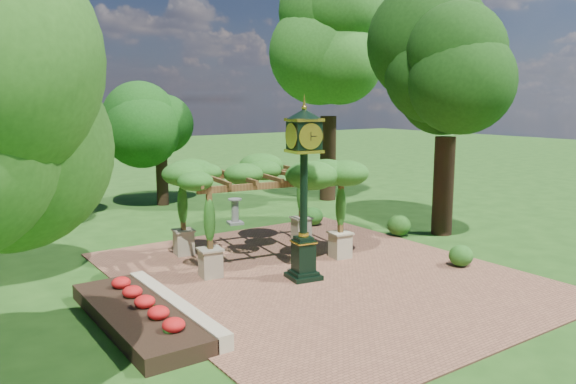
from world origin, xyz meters
TOP-DOWN VIEW (x-y plane):
  - ground at (0.00, 0.00)m, footprint 120.00×120.00m
  - brick_plaza at (0.00, 1.00)m, footprint 10.00×12.00m
  - border_wall at (-4.60, 0.50)m, footprint 0.35×5.00m
  - flower_bed at (-5.50, 0.50)m, footprint 1.50×5.00m
  - pedestal_clock at (-0.59, 0.89)m, footprint 1.08×1.08m
  - pergola at (-0.35, 3.49)m, footprint 5.33×3.75m
  - sundial at (1.34, 8.14)m, footprint 0.68×0.68m
  - shrub_front at (3.95, -0.85)m, footprint 0.74×0.74m
  - shrub_mid at (5.22, 2.92)m, footprint 0.89×0.89m
  - shrub_back at (3.69, 6.07)m, footprint 1.02×1.02m
  - tree_west_far at (-5.60, 11.65)m, footprint 3.54×3.54m
  - tree_north at (0.59, 13.77)m, footprint 3.33×3.33m
  - tree_east_far at (7.92, 10.42)m, footprint 4.50×4.50m
  - tree_east_near at (6.83, 2.30)m, footprint 4.30×4.30m

SIDE VIEW (x-z plane):
  - ground at x=0.00m, z-range 0.00..0.00m
  - brick_plaza at x=0.00m, z-range 0.00..0.04m
  - flower_bed at x=-5.50m, z-range 0.00..0.36m
  - border_wall at x=-4.60m, z-range 0.00..0.40m
  - shrub_front at x=3.95m, z-range 0.04..0.68m
  - shrub_back at x=3.69m, z-range 0.04..0.75m
  - shrub_mid at x=5.22m, z-range 0.04..0.80m
  - sundial at x=1.34m, z-range -0.06..0.98m
  - pergola at x=-0.35m, z-range 1.01..4.13m
  - pedestal_clock at x=-0.59m, z-range 0.47..5.23m
  - tree_north at x=0.59m, z-range 1.06..6.81m
  - tree_west_far at x=-5.60m, z-range 1.54..10.01m
  - tree_east_near at x=6.83m, z-range 1.72..11.06m
  - tree_east_far at x=7.92m, z-range 1.97..12.68m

